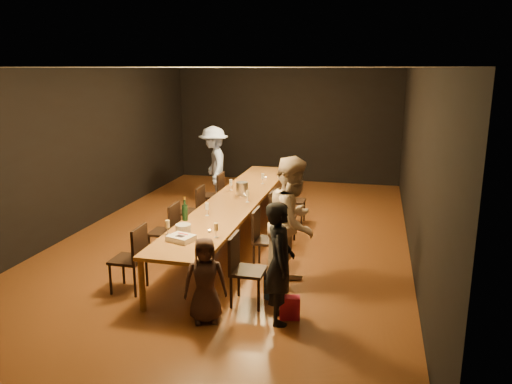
% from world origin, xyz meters
% --- Properties ---
extents(ground, '(10.00, 10.00, 0.00)m').
position_xyz_m(ground, '(0.00, 0.00, 0.00)').
color(ground, '#3F220F').
rests_on(ground, ground).
extents(room_shell, '(6.04, 10.04, 3.02)m').
position_xyz_m(room_shell, '(0.00, 0.00, 2.08)').
color(room_shell, black).
rests_on(room_shell, ground).
extents(table, '(0.90, 6.00, 0.75)m').
position_xyz_m(table, '(0.00, 0.00, 0.70)').
color(table, '#9C652D').
rests_on(table, ground).
extents(chair_right_0, '(0.42, 0.42, 0.93)m').
position_xyz_m(chair_right_0, '(0.85, -2.40, 0.47)').
color(chair_right_0, black).
rests_on(chair_right_0, ground).
extents(chair_right_1, '(0.42, 0.42, 0.93)m').
position_xyz_m(chair_right_1, '(0.85, -1.20, 0.47)').
color(chair_right_1, black).
rests_on(chair_right_1, ground).
extents(chair_right_2, '(0.42, 0.42, 0.93)m').
position_xyz_m(chair_right_2, '(0.85, 0.00, 0.47)').
color(chair_right_2, black).
rests_on(chair_right_2, ground).
extents(chair_right_3, '(0.42, 0.42, 0.93)m').
position_xyz_m(chair_right_3, '(0.85, 1.20, 0.47)').
color(chair_right_3, black).
rests_on(chair_right_3, ground).
extents(chair_left_0, '(0.42, 0.42, 0.93)m').
position_xyz_m(chair_left_0, '(-0.85, -2.40, 0.47)').
color(chair_left_0, black).
rests_on(chair_left_0, ground).
extents(chair_left_1, '(0.42, 0.42, 0.93)m').
position_xyz_m(chair_left_1, '(-0.85, -1.20, 0.47)').
color(chair_left_1, black).
rests_on(chair_left_1, ground).
extents(chair_left_2, '(0.42, 0.42, 0.93)m').
position_xyz_m(chair_left_2, '(-0.85, 0.00, 0.47)').
color(chair_left_2, black).
rests_on(chair_left_2, ground).
extents(chair_left_3, '(0.42, 0.42, 0.93)m').
position_xyz_m(chair_left_3, '(-0.85, 1.20, 0.47)').
color(chair_left_3, black).
rests_on(chair_left_3, ground).
extents(woman_birthday, '(0.48, 0.61, 1.50)m').
position_xyz_m(woman_birthday, '(1.33, -2.74, 0.75)').
color(woman_birthday, black).
rests_on(woman_birthday, ground).
extents(woman_tan, '(0.89, 1.03, 1.85)m').
position_xyz_m(woman_tan, '(1.31, -1.70, 0.92)').
color(woman_tan, '#C7B095').
rests_on(woman_tan, ground).
extents(man_blue, '(1.05, 1.30, 1.75)m').
position_xyz_m(man_blue, '(-1.15, 2.25, 0.87)').
color(man_blue, '#8DA1DA').
rests_on(man_blue, ground).
extents(child, '(0.60, 0.50, 1.06)m').
position_xyz_m(child, '(0.46, -2.96, 0.53)').
color(child, '#38261F').
rests_on(child, ground).
extents(gift_bag_red, '(0.27, 0.18, 0.29)m').
position_xyz_m(gift_bag_red, '(1.44, -2.68, 0.15)').
color(gift_bag_red, '#C61D41').
rests_on(gift_bag_red, ground).
extents(gift_bag_blue, '(0.26, 0.21, 0.28)m').
position_xyz_m(gift_bag_blue, '(1.16, -2.22, 0.14)').
color(gift_bag_blue, '#24579C').
rests_on(gift_bag_blue, ground).
extents(birthday_cake, '(0.40, 0.35, 0.08)m').
position_xyz_m(birthday_cake, '(-0.10, -2.30, 0.79)').
color(birthday_cake, white).
rests_on(birthday_cake, table).
extents(plate_stack, '(0.23, 0.23, 0.12)m').
position_xyz_m(plate_stack, '(-0.20, -1.98, 0.81)').
color(plate_stack, silver).
rests_on(plate_stack, table).
extents(champagne_bottle, '(0.09, 0.09, 0.37)m').
position_xyz_m(champagne_bottle, '(-0.39, -1.42, 0.93)').
color(champagne_bottle, black).
rests_on(champagne_bottle, table).
extents(ice_bucket, '(0.22, 0.22, 0.24)m').
position_xyz_m(ice_bucket, '(0.04, 0.28, 0.87)').
color(ice_bucket, silver).
rests_on(ice_bucket, table).
extents(wineglass_0, '(0.06, 0.06, 0.21)m').
position_xyz_m(wineglass_0, '(-0.38, -2.10, 0.85)').
color(wineglass_0, beige).
rests_on(wineglass_0, table).
extents(wineglass_1, '(0.06, 0.06, 0.21)m').
position_xyz_m(wineglass_1, '(0.31, -2.06, 0.85)').
color(wineglass_1, beige).
rests_on(wineglass_1, table).
extents(wineglass_2, '(0.06, 0.06, 0.21)m').
position_xyz_m(wineglass_2, '(-0.15, -1.11, 0.85)').
color(wineglass_2, silver).
rests_on(wineglass_2, table).
extents(wineglass_3, '(0.06, 0.06, 0.21)m').
position_xyz_m(wineglass_3, '(0.26, -0.17, 0.85)').
color(wineglass_3, beige).
rests_on(wineglass_3, table).
extents(wineglass_4, '(0.06, 0.06, 0.21)m').
position_xyz_m(wineglass_4, '(-0.26, 0.58, 0.85)').
color(wineglass_4, silver).
rests_on(wineglass_4, table).
extents(wineglass_5, '(0.06, 0.06, 0.21)m').
position_xyz_m(wineglass_5, '(0.20, 1.25, 0.85)').
color(wineglass_5, silver).
rests_on(wineglass_5, table).
extents(tealight_near, '(0.05, 0.05, 0.03)m').
position_xyz_m(tealight_near, '(0.15, -1.87, 0.77)').
color(tealight_near, '#B2B7B2').
rests_on(tealight_near, table).
extents(tealight_mid, '(0.05, 0.05, 0.03)m').
position_xyz_m(tealight_mid, '(0.15, 0.16, 0.77)').
color(tealight_mid, '#B2B7B2').
rests_on(tealight_mid, table).
extents(tealight_far, '(0.05, 0.05, 0.03)m').
position_xyz_m(tealight_far, '(0.15, 1.76, 0.77)').
color(tealight_far, '#B2B7B2').
rests_on(tealight_far, table).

